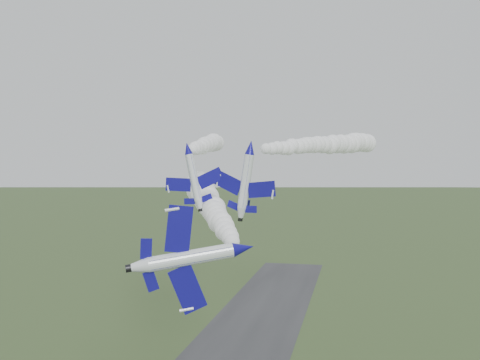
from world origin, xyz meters
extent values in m
cylinder|color=white|center=(14.00, -7.86, 32.73)|extent=(5.27, 8.80, 1.78)
cone|color=navy|center=(16.30, -12.95, 32.73)|extent=(2.58, 2.85, 1.78)
cone|color=white|center=(11.79, -2.97, 32.73)|extent=(2.41, 2.46, 1.78)
cylinder|color=black|center=(11.35, -2.01, 32.73)|extent=(1.08, 0.95, 0.90)
ellipsoid|color=black|center=(15.47, -9.69, 32.82)|extent=(2.33, 3.25, 1.19)
cube|color=navy|center=(13.11, -7.34, 35.84)|extent=(1.78, 2.64, 4.82)
cube|color=navy|center=(13.91, -6.98, 29.58)|extent=(1.78, 2.64, 4.82)
cube|color=navy|center=(11.97, -3.93, 34.40)|extent=(0.84, 1.22, 2.10)
cube|color=navy|center=(12.39, -3.74, 31.06)|extent=(0.84, 1.22, 2.10)
cube|color=navy|center=(13.52, -3.50, 32.92)|extent=(2.80, 2.49, 0.45)
cylinder|color=white|center=(-0.91, 19.25, 44.23)|extent=(2.65, 7.58, 1.56)
cone|color=navy|center=(-0.21, 14.61, 44.23)|extent=(1.84, 2.16, 1.56)
cone|color=white|center=(-1.58, 23.72, 44.23)|extent=(1.78, 1.81, 1.56)
cylinder|color=black|center=(-1.71, 24.59, 44.23)|extent=(0.86, 0.64, 0.79)
ellipsoid|color=black|center=(-0.72, 17.35, 44.72)|extent=(1.41, 2.68, 1.04)
cube|color=navy|center=(-3.56, 19.57, 43.58)|extent=(4.29, 2.70, 0.93)
cube|color=navy|center=(1.59, 20.34, 44.63)|extent=(4.29, 2.70, 0.93)
cube|color=navy|center=(-2.83, 22.72, 43.95)|extent=(1.88, 1.22, 0.44)
cube|color=navy|center=(-0.08, 23.14, 44.51)|extent=(1.88, 1.22, 0.44)
cube|color=navy|center=(-1.65, 22.69, 45.36)|extent=(0.69, 1.47, 1.93)
cylinder|color=white|center=(9.54, 18.52, 44.30)|extent=(4.02, 8.55, 1.72)
cone|color=navy|center=(8.04, 13.43, 44.30)|extent=(2.27, 2.60, 1.72)
cone|color=white|center=(10.98, 23.41, 44.30)|extent=(2.16, 2.21, 1.72)
cylinder|color=black|center=(11.27, 24.37, 44.30)|extent=(1.00, 0.82, 0.87)
ellipsoid|color=black|center=(9.02, 16.42, 44.85)|extent=(1.91, 3.09, 1.15)
cube|color=navy|center=(6.90, 20.13, 44.62)|extent=(5.06, 3.59, 0.86)
cube|color=navy|center=(12.59, 18.45, 43.68)|extent=(5.06, 3.59, 0.86)
cube|color=navy|center=(9.21, 22.99, 44.55)|extent=(2.22, 1.62, 0.41)
cube|color=navy|center=(12.25, 22.10, 44.05)|extent=(2.22, 1.62, 0.41)
cube|color=navy|center=(10.86, 22.26, 45.58)|extent=(0.90, 1.67, 2.19)
camera|label=1|loc=(25.76, -63.01, 41.57)|focal=40.00mm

